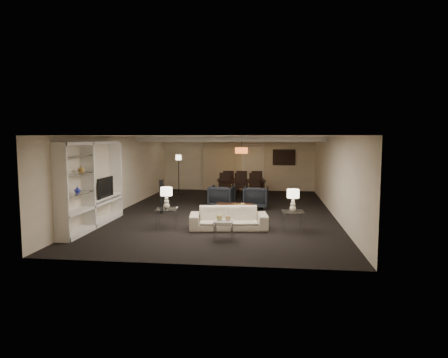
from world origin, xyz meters
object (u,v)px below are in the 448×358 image
at_px(chair_fr, 256,183).
at_px(pendant_light, 241,150).
at_px(sofa, 229,218).
at_px(coffee_table, 234,211).
at_px(armchair_right, 256,197).
at_px(chair_nl, 225,186).
at_px(armchair_left, 222,197).
at_px(vase_amber, 81,169).
at_px(table_lamp_left, 166,198).
at_px(vase_blue, 77,190).
at_px(television, 102,187).
at_px(floor_lamp, 179,174).
at_px(chair_nm, 240,186).
at_px(chair_nr, 255,186).
at_px(table_lamp_right, 293,200).
at_px(dining_table, 241,188).
at_px(chair_fm, 242,182).
at_px(side_table_left, 167,218).
at_px(marble_table, 224,230).
at_px(side_table_right, 293,221).
at_px(chair_fl, 229,182).
at_px(floor_speaker, 161,196).

bearing_deg(chair_fr, pendant_light, 41.13).
bearing_deg(sofa, coffee_table, 82.24).
bearing_deg(pendant_light, armchair_right, -74.84).
distance_m(coffee_table, chair_nl, 3.80).
height_order(armchair_left, vase_amber, vase_amber).
relative_size(armchair_right, table_lamp_left, 1.44).
distance_m(armchair_left, vase_blue, 5.38).
distance_m(television, vase_amber, 1.31).
relative_size(pendant_light, floor_lamp, 0.31).
height_order(chair_nm, chair_nr, same).
distance_m(table_lamp_right, dining_table, 6.26).
height_order(armchair_left, chair_nr, chair_nr).
bearing_deg(chair_nr, coffee_table, -102.60).
relative_size(pendant_light, television, 0.52).
height_order(sofa, table_lamp_left, table_lamp_left).
bearing_deg(chair_nl, chair_fr, 39.35).
bearing_deg(vase_blue, chair_fm, 64.69).
bearing_deg(pendant_light, side_table_left, -104.92).
bearing_deg(dining_table, chair_fr, 40.90).
height_order(marble_table, chair_fm, chair_fm).
height_order(chair_nr, floor_lamp, floor_lamp).
bearing_deg(side_table_right, marble_table, -147.09).
distance_m(armchair_left, chair_nm, 2.09).
distance_m(coffee_table, side_table_right, 2.34).
bearing_deg(vase_blue, television, 88.77).
bearing_deg(chair_fm, armchair_right, 106.83).
relative_size(vase_amber, chair_fl, 0.17).
bearing_deg(table_lamp_right, chair_nm, 108.83).
relative_size(television, chair_nl, 0.96).
bearing_deg(armchair_left, chair_nr, -111.12).
height_order(chair_fm, chair_fr, same).
relative_size(coffee_table, side_table_left, 2.00).
bearing_deg(chair_fl, floor_lamp, -0.08).
bearing_deg(side_table_left, floor_lamp, 100.46).
relative_size(coffee_table, table_lamp_right, 1.94).
relative_size(side_table_left, chair_fl, 0.55).
relative_size(pendant_light, chair_fm, 0.50).
distance_m(armchair_left, side_table_right, 4.02).
xyz_separation_m(table_lamp_right, marble_table, (-1.70, -1.10, -0.58)).
bearing_deg(side_table_right, armchair_right, 108.43).
height_order(pendant_light, vase_blue, pendant_light).
xyz_separation_m(vase_blue, chair_nm, (3.61, 6.34, -0.63)).
bearing_deg(armchair_right, chair_nl, -54.07).
bearing_deg(sofa, armchair_right, 71.93).
distance_m(sofa, dining_table, 5.98).
bearing_deg(side_table_right, chair_nr, 102.86).
bearing_deg(chair_fr, armchair_right, 84.53).
xyz_separation_m(chair_nr, chair_fm, (-0.60, 1.30, 0.00)).
bearing_deg(side_table_left, chair_nr, 67.69).
height_order(floor_speaker, chair_nl, floor_speaker).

